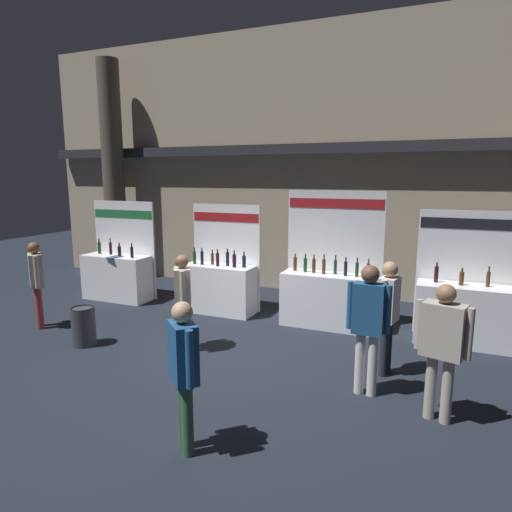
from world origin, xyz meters
The scene contains 13 objects.
ground_plane centered at (0.00, 0.00, 0.00)m, with size 29.33×29.33×0.00m, color black.
hall_colonnade centered at (0.00, 4.37, 3.08)m, with size 14.67×1.13×6.20m.
exhibitor_booth_0 centered at (-3.66, 2.04, 0.60)m, with size 1.65×0.73×2.23m.
exhibitor_booth_1 centered at (-1.04, 2.07, 0.59)m, with size 1.53×0.66×2.22m.
exhibitor_booth_2 centered at (1.25, 2.09, 0.63)m, with size 1.84×0.66×2.54m.
exhibitor_booth_3 centered at (3.67, 2.08, 0.59)m, with size 1.85×0.66×2.23m.
trash_bin centered at (-2.30, -0.47, 0.33)m, with size 0.39×0.39×0.66m.
visitor_0 centered at (2.49, 0.35, 0.97)m, with size 0.30×0.48×1.65m.
visitor_1 centered at (0.83, -2.32, 0.94)m, with size 0.42×0.41×1.60m.
visitor_2 centered at (2.33, -0.37, 1.02)m, with size 0.56×0.23×1.72m.
visitor_3 centered at (3.21, -0.68, 0.98)m, with size 0.61×0.36×1.63m.
visitor_5 centered at (-3.72, -0.11, 0.96)m, with size 0.45×0.40×1.62m.
visitor_6 centered at (-0.64, -0.01, 0.93)m, with size 0.40×0.44×1.58m.
Camera 1 is at (3.11, -5.88, 2.81)m, focal length 31.11 mm.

